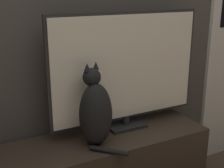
% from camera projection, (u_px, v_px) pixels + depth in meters
% --- Properties ---
extents(wall_back, '(4.80, 0.05, 2.60)m').
position_uv_depth(wall_back, '(78.00, 4.00, 1.86)').
color(wall_back, '#47423D').
rests_on(wall_back, ground_plane).
extents(tv, '(1.02, 0.15, 0.74)m').
position_uv_depth(tv, '(127.00, 69.00, 1.94)').
color(tv, black).
rests_on(tv, tv_stand).
extents(cat, '(0.22, 0.32, 0.49)m').
position_uv_depth(cat, '(95.00, 112.00, 1.77)').
color(cat, black).
rests_on(cat, tv_stand).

